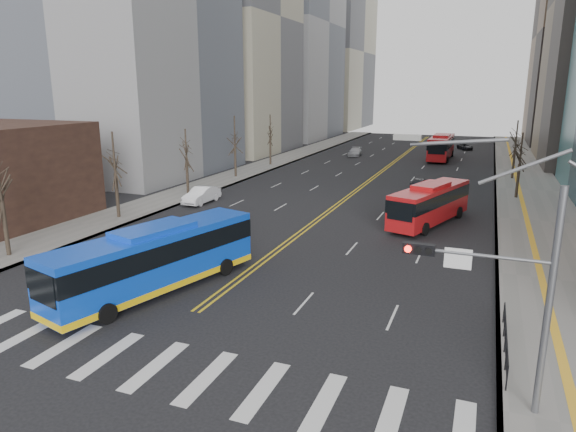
{
  "coord_description": "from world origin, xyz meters",
  "views": [
    {
      "loc": [
        12.9,
        -15.37,
        10.91
      ],
      "look_at": [
        3.23,
        9.51,
        4.19
      ],
      "focal_mm": 32.0,
      "sensor_mm": 36.0,
      "label": 1
    }
  ],
  "objects": [
    {
      "name": "blue_bus",
      "position": [
        -3.41,
        6.67,
        1.93
      ],
      "size": [
        6.0,
        12.94,
        3.68
      ],
      "color": "blue",
      "rests_on": "ground"
    },
    {
      "name": "car_dark_far",
      "position": [
        9.1,
        82.22,
        0.54
      ],
      "size": [
        3.22,
        4.3,
        1.09
      ],
      "primitive_type": "imported",
      "rotation": [
        0.0,
        0.0,
        0.41
      ],
      "color": "black",
      "rests_on": "ground"
    },
    {
      "name": "centerline",
      "position": [
        0.0,
        55.0,
        0.01
      ],
      "size": [
        0.55,
        100.0,
        0.01
      ],
      "color": "gold",
      "rests_on": "ground"
    },
    {
      "name": "ground",
      "position": [
        0.0,
        0.0,
        0.0
      ],
      "size": [
        220.0,
        220.0,
        0.0
      ],
      "primitive_type": "plane",
      "color": "black"
    },
    {
      "name": "car_dark_mid",
      "position": [
        6.34,
        40.08,
        0.71
      ],
      "size": [
        1.69,
        4.19,
        1.43
      ],
      "primitive_type": "imported",
      "rotation": [
        0.0,
        0.0,
        -0.0
      ],
      "color": "black",
      "rests_on": "ground"
    },
    {
      "name": "sidewalk_right",
      "position": [
        17.5,
        45.0,
        0.07
      ],
      "size": [
        7.0,
        130.0,
        0.15
      ],
      "primitive_type": "cube",
      "color": "gray",
      "rests_on": "ground"
    },
    {
      "name": "pedestrian_railing",
      "position": [
        14.3,
        6.0,
        0.82
      ],
      "size": [
        0.06,
        6.06,
        1.02
      ],
      "color": "black",
      "rests_on": "sidewalk_right"
    },
    {
      "name": "red_bus_near",
      "position": [
        8.92,
        26.76,
        1.88
      ],
      "size": [
        5.57,
        10.83,
        3.37
      ],
      "color": "#B51316",
      "rests_on": "ground"
    },
    {
      "name": "car_white",
      "position": [
        -12.5,
        26.85,
        0.79
      ],
      "size": [
        1.8,
        4.81,
        1.57
      ],
      "primitive_type": "imported",
      "rotation": [
        0.0,
        0.0,
        -0.03
      ],
      "color": "white",
      "rests_on": "ground"
    },
    {
      "name": "crosswalk",
      "position": [
        0.0,
        0.0,
        0.01
      ],
      "size": [
        26.7,
        4.0,
        0.01
      ],
      "color": "silver",
      "rests_on": "ground"
    },
    {
      "name": "car_silver",
      "position": [
        -7.2,
        66.45,
        0.66
      ],
      "size": [
        2.3,
        4.74,
        1.33
      ],
      "primitive_type": "imported",
      "rotation": [
        0.0,
        0.0,
        0.1
      ],
      "color": "#AAABB0",
      "rests_on": "ground"
    },
    {
      "name": "red_bus_far",
      "position": [
        6.2,
        67.27,
        2.14
      ],
      "size": [
        3.26,
        12.33,
        3.86
      ],
      "color": "#B51316",
      "rests_on": "ground"
    },
    {
      "name": "signal_mast",
      "position": [
        13.77,
        2.0,
        4.86
      ],
      "size": [
        5.37,
        0.37,
        9.39
      ],
      "color": "slate",
      "rests_on": "ground"
    },
    {
      "name": "street_trees",
      "position": [
        -7.18,
        34.55,
        4.87
      ],
      "size": [
        35.2,
        47.2,
        7.6
      ],
      "color": "black",
      "rests_on": "ground"
    },
    {
      "name": "sidewalk_left",
      "position": [
        -16.5,
        45.0,
        0.07
      ],
      "size": [
        5.0,
        130.0,
        0.15
      ],
      "primitive_type": "cube",
      "color": "gray",
      "rests_on": "ground"
    }
  ]
}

